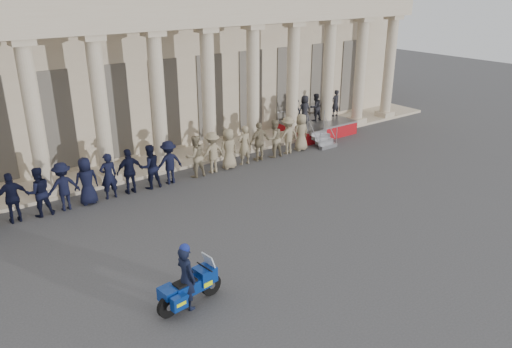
% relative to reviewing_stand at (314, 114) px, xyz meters
% --- Properties ---
extents(ground, '(90.00, 90.00, 0.00)m').
position_rel_reviewing_stand_xyz_m(ground, '(-10.78, -8.05, -1.22)').
color(ground, '#3A3A3C').
rests_on(ground, ground).
extents(building, '(40.00, 12.50, 9.00)m').
position_rel_reviewing_stand_xyz_m(building, '(-10.78, 6.70, 3.30)').
color(building, tan).
rests_on(building, ground).
extents(officer_rank, '(19.99, 0.72, 1.91)m').
position_rel_reviewing_stand_xyz_m(officer_rank, '(-11.68, -1.63, -0.27)').
color(officer_rank, black).
rests_on(officer_rank, ground).
extents(reviewing_stand, '(3.98, 3.73, 2.31)m').
position_rel_reviewing_stand_xyz_m(reviewing_stand, '(0.00, 0.00, 0.00)').
color(reviewing_stand, gray).
rests_on(reviewing_stand, ground).
extents(motorcycle, '(2.06, 0.90, 1.32)m').
position_rel_reviewing_stand_xyz_m(motorcycle, '(-13.55, -9.81, -0.65)').
color(motorcycle, black).
rests_on(motorcycle, ground).
extents(rider, '(0.52, 0.72, 1.93)m').
position_rel_reviewing_stand_xyz_m(rider, '(-13.66, -9.83, -0.27)').
color(rider, black).
rests_on(rider, ground).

